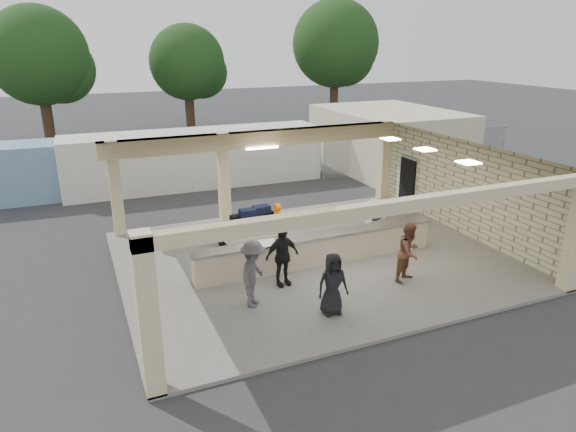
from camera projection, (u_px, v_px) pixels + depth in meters
name	position (u px, v px, depth m)	size (l,w,h in m)	color
ground	(311.00, 260.00, 16.78)	(120.00, 120.00, 0.00)	#2D2D30
pavilion	(309.00, 215.00, 17.00)	(12.01, 10.00, 3.55)	#615F5A
baggage_counter	(318.00, 249.00, 16.15)	(8.20, 0.58, 0.98)	#C4B393
luggage_cart	(252.00, 226.00, 17.38)	(2.57, 1.80, 1.39)	white
drum_fan	(375.00, 210.00, 19.71)	(0.85, 0.79, 0.97)	white
baggage_handler	(277.00, 226.00, 17.29)	(0.58, 0.32, 1.58)	orange
passenger_a	(409.00, 252.00, 14.92)	(0.86, 0.38, 1.78)	brown
passenger_b	(282.00, 256.00, 14.62)	(1.06, 0.38, 1.80)	black
passenger_c	(253.00, 274.00, 13.47)	(1.19, 0.42, 1.84)	#4D4C51
passenger_d	(333.00, 284.00, 13.11)	(0.81, 0.33, 1.67)	black
car_white_a	(343.00, 143.00, 31.55)	(2.60, 5.49, 1.57)	white
car_white_b	(377.00, 141.00, 32.40)	(1.81, 4.85, 1.53)	white
car_dark	(321.00, 142.00, 32.45)	(1.40, 3.96, 1.32)	black
container_white	(196.00, 158.00, 25.06)	(12.35, 2.47, 2.67)	silver
fence	(421.00, 150.00, 28.33)	(12.06, 0.06, 2.03)	gray
tree_left	(44.00, 60.00, 33.11)	(6.60, 6.30, 9.00)	#382619
tree_mid	(191.00, 65.00, 38.76)	(6.00, 5.60, 8.00)	#382619
tree_right	(338.00, 47.00, 41.92)	(7.20, 7.00, 10.00)	#382619
adjacent_building	(388.00, 139.00, 28.47)	(6.00, 8.00, 3.20)	beige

